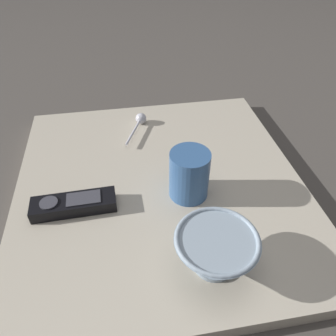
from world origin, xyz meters
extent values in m
plane|color=#47423D|center=(0.00, 0.00, 0.00)|extent=(6.00, 6.00, 0.00)
cube|color=#B7AD99|center=(0.00, 0.00, 0.02)|extent=(0.61, 0.65, 0.03)
cylinder|color=#8C9EAD|center=(-0.06, 0.22, 0.04)|extent=(0.07, 0.07, 0.01)
cone|color=#8C9EAD|center=(-0.06, 0.22, 0.07)|extent=(0.14, 0.14, 0.06)
torus|color=#8C9EAD|center=(-0.06, 0.22, 0.10)|extent=(0.14, 0.14, 0.01)
cylinder|color=#33598C|center=(-0.05, 0.04, 0.08)|extent=(0.08, 0.08, 0.10)
cylinder|color=silver|center=(0.04, -0.18, 0.05)|extent=(0.05, 0.10, 0.01)
sphere|color=silver|center=(0.02, -0.24, 0.05)|extent=(0.03, 0.03, 0.03)
cube|color=black|center=(0.18, 0.05, 0.04)|extent=(0.17, 0.05, 0.03)
cylinder|color=#3A3A42|center=(0.22, 0.05, 0.06)|extent=(0.03, 0.03, 0.00)
cube|color=#3A3A42|center=(0.16, 0.05, 0.06)|extent=(0.07, 0.04, 0.00)
camera|label=1|loc=(0.07, 0.51, 0.52)|focal=34.73mm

